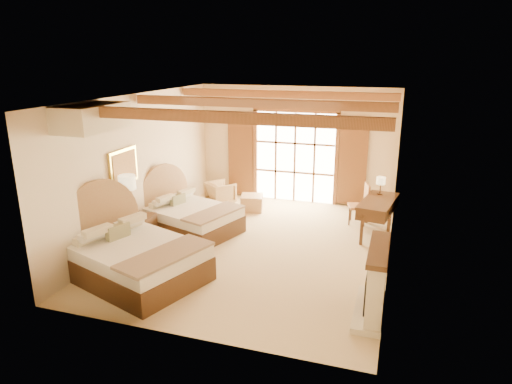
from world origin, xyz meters
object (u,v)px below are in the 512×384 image
at_px(nightstand, 141,230).
at_px(desk, 377,216).
at_px(bed_far, 187,215).
at_px(bed_near, 130,255).
at_px(armchair, 220,193).

height_order(nightstand, desk, desk).
xyz_separation_m(bed_far, desk, (4.25, 1.17, 0.05)).
bearing_deg(bed_far, desk, 33.58).
height_order(bed_near, bed_far, bed_near).
distance_m(bed_far, nightstand, 1.19).
height_order(bed_near, armchair, bed_near).
height_order(armchair, desk, desk).
height_order(bed_far, nightstand, bed_far).
relative_size(bed_near, desk, 1.72).
height_order(bed_far, desk, bed_far).
distance_m(bed_near, desk, 5.56).
distance_m(bed_near, armchair, 4.64).
xyz_separation_m(bed_far, armchair, (-0.04, 2.17, -0.08)).
xyz_separation_m(bed_near, armchair, (-0.09, 4.63, -0.14)).
relative_size(bed_near, armchair, 4.09).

